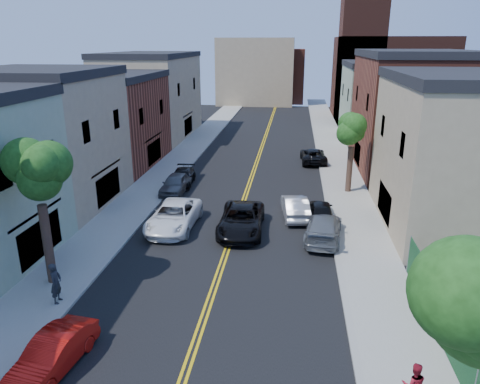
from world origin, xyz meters
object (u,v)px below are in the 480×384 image
(white_pickup, at_px, (174,216))
(grey_car_right, at_px, (323,228))
(silver_car_right, at_px, (295,207))
(black_car_right, at_px, (321,210))
(dark_car_right_far, at_px, (313,156))
(red_sedan, at_px, (53,354))
(black_suv_lane, at_px, (241,220))
(black_car_left, at_px, (182,177))
(pedestrian_left, at_px, (56,283))
(grey_car_left, at_px, (176,184))

(white_pickup, xyz_separation_m, grey_car_right, (9.30, -0.61, -0.06))
(silver_car_right, bearing_deg, grey_car_right, 108.99)
(black_car_right, distance_m, dark_car_right_far, 15.06)
(white_pickup, relative_size, dark_car_right_far, 1.14)
(red_sedan, distance_m, white_pickup, 13.30)
(black_suv_lane, bearing_deg, white_pickup, 177.98)
(white_pickup, relative_size, black_car_left, 1.30)
(dark_car_right_far, bearing_deg, silver_car_right, 80.28)
(silver_car_right, bearing_deg, black_suv_lane, 33.93)
(pedestrian_left, bearing_deg, grey_car_left, -8.35)
(grey_car_right, relative_size, black_car_right, 1.30)
(red_sedan, bearing_deg, silver_car_right, 69.39)
(black_suv_lane, bearing_deg, red_sedan, -112.68)
(black_car_left, relative_size, silver_car_right, 1.00)
(black_car_right, height_order, silver_car_right, silver_car_right)
(white_pickup, relative_size, silver_car_right, 1.30)
(grey_car_left, height_order, grey_car_right, grey_car_left)
(black_car_left, bearing_deg, black_suv_lane, -59.76)
(white_pickup, xyz_separation_m, black_car_right, (9.30, 2.55, -0.13))
(red_sedan, relative_size, silver_car_right, 0.91)
(pedestrian_left, bearing_deg, red_sedan, -157.96)
(black_car_right, bearing_deg, black_car_left, -31.44)
(silver_car_right, xyz_separation_m, black_suv_lane, (-3.30, -2.90, 0.07))
(grey_car_left, xyz_separation_m, dark_car_right_far, (11.00, 10.73, -0.05))
(white_pickup, bearing_deg, black_car_left, 101.99)
(red_sedan, relative_size, grey_car_right, 0.79)
(red_sedan, xyz_separation_m, grey_car_left, (-0.77, 20.15, 0.09))
(black_car_left, height_order, dark_car_right_far, dark_car_right_far)
(silver_car_right, distance_m, pedestrian_left, 16.00)
(white_pickup, height_order, grey_car_right, white_pickup)
(black_suv_lane, bearing_deg, pedestrian_left, -129.20)
(grey_car_left, height_order, silver_car_right, grey_car_left)
(pedestrian_left, bearing_deg, white_pickup, -21.51)
(grey_car_right, xyz_separation_m, silver_car_right, (-1.70, 3.43, -0.01))
(pedestrian_left, bearing_deg, dark_car_right_far, -28.53)
(dark_car_right_far, bearing_deg, pedestrian_left, 62.41)
(white_pickup, height_order, black_suv_lane, white_pickup)
(black_car_left, relative_size, dark_car_right_far, 0.88)
(grey_car_left, height_order, dark_car_right_far, grey_car_left)
(pedestrian_left, bearing_deg, grey_car_right, -58.80)
(grey_car_right, bearing_deg, black_car_left, -34.40)
(grey_car_right, height_order, black_car_right, grey_car_right)
(dark_car_right_far, bearing_deg, grey_car_right, 86.83)
(red_sedan, height_order, dark_car_right_far, dark_car_right_far)
(dark_car_right_far, bearing_deg, black_car_left, 35.11)
(grey_car_left, distance_m, black_car_right, 11.82)
(dark_car_right_far, relative_size, pedestrian_left, 2.66)
(grey_car_right, bearing_deg, black_suv_lane, 0.43)
(grey_car_right, height_order, black_suv_lane, black_suv_lane)
(white_pickup, xyz_separation_m, black_suv_lane, (4.30, -0.07, -0.00))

